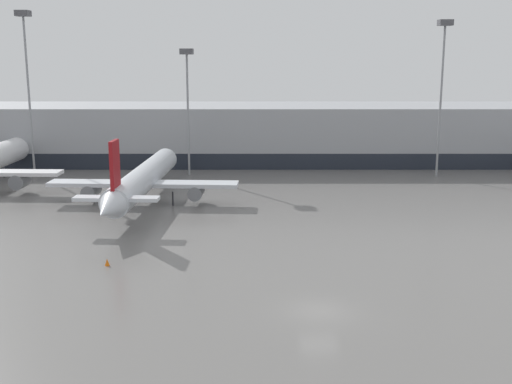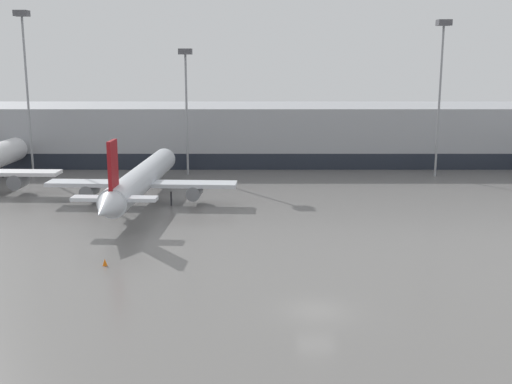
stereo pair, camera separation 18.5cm
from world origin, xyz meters
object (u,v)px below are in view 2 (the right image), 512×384
Objects in this scene: parked_jet_3 at (140,179)px; traffic_cone_3 at (104,262)px; apron_light_mast_0 at (23,50)px; apron_light_mast_1 at (184,76)px; apron_light_mast_3 at (440,57)px.

parked_jet_3 reaches higher than traffic_cone_3.
apron_light_mast_0 is (-18.68, 18.03, 14.53)m from parked_jet_3.
apron_light_mast_0 is 1.29× the size of apron_light_mast_1.
apron_light_mast_0 is (-19.47, 40.12, 17.11)m from traffic_cone_3.
parked_jet_3 is 57.92× the size of traffic_cone_3.
apron_light_mast_3 is (37.64, 39.30, 16.27)m from traffic_cone_3.
apron_light_mast_0 is 1.06× the size of apron_light_mast_3.
parked_jet_3 is 1.52× the size of apron_light_mast_0.
apron_light_mast_0 is 57.13m from apron_light_mast_3.
apron_light_mast_0 is at bearing 179.17° from apron_light_mast_3.
apron_light_mast_1 is 0.82× the size of apron_light_mast_3.
apron_light_mast_1 is (3.37, 18.34, 11.11)m from parked_jet_3.
parked_jet_3 is at bearing 92.05° from traffic_cone_3.
apron_light_mast_3 is at bearing 46.23° from traffic_cone_3.
apron_light_mast_1 is at bearing 0.81° from apron_light_mast_0.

